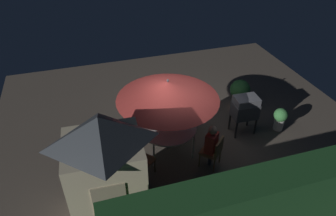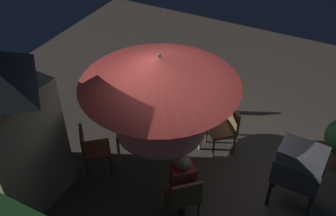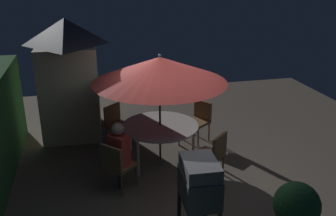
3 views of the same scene
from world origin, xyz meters
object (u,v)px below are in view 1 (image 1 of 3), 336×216
bbq_grill (245,108)px  potted_plant_by_shed (240,92)px  garden_shed (106,172)px  chair_toward_hedge (133,116)px  potted_plant_by_grill (280,118)px  person_in_red (212,142)px  chair_near_shed (214,151)px  chair_far_side (189,112)px  patio_umbrella (168,90)px  patio_table (168,128)px  chair_toward_house (141,161)px

bbq_grill → potted_plant_by_shed: 1.38m
garden_shed → bbq_grill: (-4.12, -1.80, -0.52)m
garden_shed → chair_toward_hedge: garden_shed is taller
garden_shed → potted_plant_by_grill: (-5.22, -1.58, -0.95)m
garden_shed → person_in_red: size_ratio=2.14×
chair_near_shed → chair_far_side: size_ratio=1.00×
patio_umbrella → bbq_grill: 2.55m
patio_table → potted_plant_by_shed: 3.15m
patio_umbrella → person_in_red: bearing=133.2°
chair_toward_house → potted_plant_by_grill: (-4.34, -0.63, -0.10)m
chair_near_shed → bbq_grill: bearing=-143.2°
person_in_red → potted_plant_by_grill: bearing=-163.4°
bbq_grill → chair_far_side: (1.41, -0.73, -0.33)m
patio_umbrella → chair_toward_hedge: size_ratio=2.87×
chair_toward_house → potted_plant_by_shed: bearing=-150.9°
patio_table → chair_toward_hedge: 1.30m
bbq_grill → potted_plant_by_grill: 1.20m
bbq_grill → potted_plant_by_shed: bearing=-113.2°
patio_table → chair_near_shed: (-0.92, 0.97, -0.20)m
garden_shed → chair_near_shed: garden_shed is taller
patio_umbrella → potted_plant_by_grill: 3.73m
chair_far_side → potted_plant_by_grill: chair_far_side is taller
chair_toward_house → potted_plant_by_grill: size_ratio=1.24×
garden_shed → chair_toward_hedge: size_ratio=2.99×
chair_near_shed → chair_far_side: same height
chair_near_shed → chair_toward_hedge: same height
chair_far_side → person_in_red: person_in_red is taller
patio_table → potted_plant_by_shed: size_ratio=1.59×
bbq_grill → potted_plant_by_grill: bbq_grill is taller
chair_toward_hedge → potted_plant_by_grill: 4.33m
potted_plant_by_shed → bbq_grill: bearing=66.8°
patio_umbrella → chair_near_shed: (-0.92, 0.97, -1.38)m
garden_shed → chair_toward_house: 1.54m
patio_umbrella → potted_plant_by_shed: patio_umbrella is taller
chair_near_shed → potted_plant_by_shed: size_ratio=0.94×
chair_far_side → bbq_grill: bearing=152.7°
patio_umbrella → chair_far_side: patio_umbrella is taller
bbq_grill → person_in_red: (1.46, 0.99, -0.06)m
chair_toward_hedge → person_in_red: person_in_red is taller
chair_far_side → potted_plant_by_shed: potted_plant_by_shed is taller
chair_far_side → potted_plant_by_grill: 2.68m
potted_plant_by_grill → garden_shed: bearing=16.8°
chair_far_side → garden_shed: bearing=43.0°
potted_plant_by_shed → potted_plant_by_grill: (-0.57, 1.46, -0.12)m
patio_umbrella → bbq_grill: patio_umbrella is taller
chair_toward_hedge → chair_toward_house: size_ratio=1.00×
garden_shed → chair_toward_hedge: (-1.06, -2.78, -0.85)m
potted_plant_by_grill → person_in_red: 2.70m
chair_far_side → person_in_red: (0.06, 1.71, 0.26)m
patio_umbrella → bbq_grill: (-2.32, -0.08, -1.06)m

